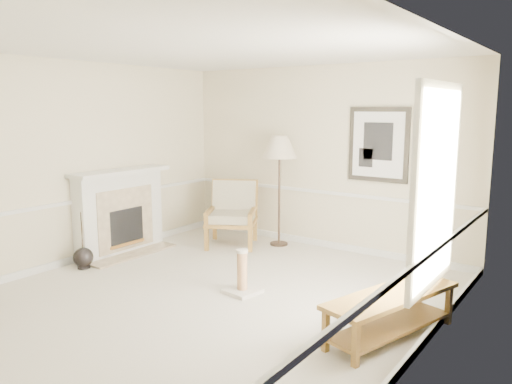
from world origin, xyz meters
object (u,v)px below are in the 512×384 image
floor_lamp (280,150)px  scratching_post (242,279)px  armchair (233,210)px  floor_vase (83,258)px  bench (391,308)px

floor_lamp → scratching_post: floor_lamp is taller
armchair → floor_lamp: 1.27m
floor_vase → floor_lamp: bearing=59.2°
floor_vase → floor_lamp: floor_lamp is taller
bench → scratching_post: bearing=177.0°
armchair → floor_vase: bearing=-141.1°
bench → armchair: bearing=151.9°
floor_lamp → bench: bearing=-38.8°
bench → scratching_post: size_ratio=3.01×
armchair → bench: (3.40, -1.82, -0.26)m
bench → scratching_post: 1.91m
armchair → bench: size_ratio=0.68×
armchair → scratching_post: (1.49, -1.72, -0.39)m
floor_lamp → bench: size_ratio=1.09×
armchair → bench: armchair is taller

